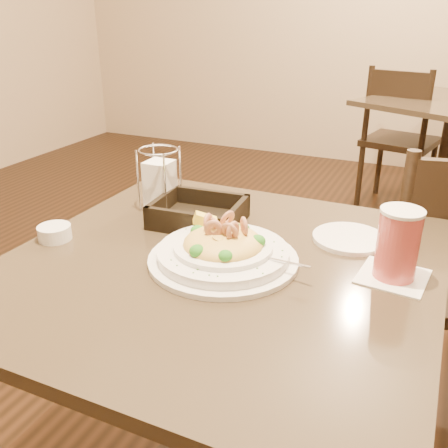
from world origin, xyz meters
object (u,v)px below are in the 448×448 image
at_px(dining_chair_far, 399,136).
at_px(side_plate, 349,238).
at_px(main_table, 220,352).
at_px(bread_basket, 199,215).
at_px(pasta_bowl, 223,249).
at_px(butter_ramekin, 55,233).
at_px(napkin_caddy, 160,183).
at_px(drink_glass, 398,245).

bearing_deg(dining_chair_far, side_plate, 104.67).
bearing_deg(main_table, dining_chair_far, 87.43).
height_order(main_table, dining_chair_far, dining_chair_far).
bearing_deg(main_table, bread_basket, 129.51).
relative_size(main_table, bread_basket, 3.94).
xyz_separation_m(pasta_bowl, butter_ramekin, (-0.41, -0.06, -0.01)).
xyz_separation_m(main_table, bread_basket, (-0.14, 0.17, 0.26)).
bearing_deg(butter_ramekin, main_table, 8.55).
height_order(main_table, pasta_bowl, pasta_bowl).
bearing_deg(main_table, butter_ramekin, -171.45).
xyz_separation_m(main_table, napkin_caddy, (-0.27, 0.21, 0.31)).
relative_size(dining_chair_far, bread_basket, 4.07).
bearing_deg(dining_chair_far, butter_ramekin, 90.25).
relative_size(dining_chair_far, side_plate, 5.45).
relative_size(drink_glass, butter_ramekin, 1.91).
distance_m(pasta_bowl, side_plate, 0.31).
distance_m(napkin_caddy, side_plate, 0.51).
relative_size(side_plate, butter_ramekin, 2.21).
distance_m(pasta_bowl, bread_basket, 0.22).
bearing_deg(side_plate, drink_glass, -49.65).
bearing_deg(side_plate, pasta_bowl, -135.55).
distance_m(main_table, napkin_caddy, 0.47).
height_order(dining_chair_far, drink_glass, dining_chair_far).
height_order(drink_glass, butter_ramekin, drink_glass).
relative_size(drink_glass, napkin_caddy, 0.88).
relative_size(pasta_bowl, napkin_caddy, 2.13).
bearing_deg(butter_ramekin, pasta_bowl, 8.58).
bearing_deg(pasta_bowl, main_table, -169.68).
distance_m(dining_chair_far, napkin_caddy, 2.32).
distance_m(bread_basket, side_plate, 0.37).
distance_m(dining_chair_far, bread_basket, 2.34).
bearing_deg(pasta_bowl, side_plate, 44.45).
bearing_deg(side_plate, butter_ramekin, -155.97).
xyz_separation_m(main_table, butter_ramekin, (-0.40, -0.06, 0.26)).
bearing_deg(bread_basket, pasta_bowl, -48.95).
height_order(drink_glass, napkin_caddy, napkin_caddy).
xyz_separation_m(pasta_bowl, bread_basket, (-0.14, 0.17, -0.01)).
bearing_deg(dining_chair_far, bread_basket, 95.50).
height_order(side_plate, butter_ramekin, butter_ramekin).
xyz_separation_m(main_table, drink_glass, (0.35, 0.08, 0.31)).
distance_m(pasta_bowl, napkin_caddy, 0.35).
bearing_deg(napkin_caddy, bread_basket, -18.06).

